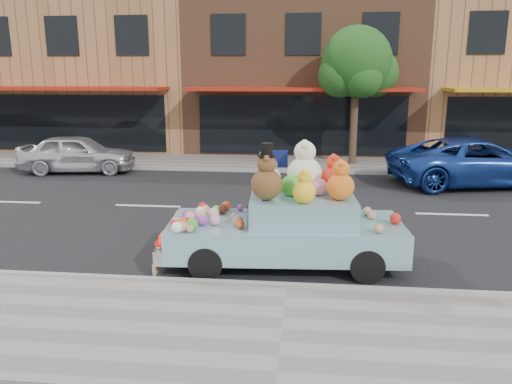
# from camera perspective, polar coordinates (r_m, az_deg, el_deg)

# --- Properties ---
(ground) EXTENTS (120.00, 120.00, 0.00)m
(ground) POSITION_cam_1_polar(r_m,az_deg,el_deg) (13.20, 4.50, -2.08)
(ground) COLOR black
(ground) RESTS_ON ground
(near_sidewalk) EXTENTS (60.00, 3.00, 0.12)m
(near_sidewalk) POSITION_cam_1_polar(r_m,az_deg,el_deg) (7.14, 2.97, -15.79)
(near_sidewalk) COLOR gray
(near_sidewalk) RESTS_ON ground
(far_sidewalk) EXTENTS (60.00, 3.00, 0.12)m
(far_sidewalk) POSITION_cam_1_polar(r_m,az_deg,el_deg) (19.53, 5.05, 3.22)
(far_sidewalk) COLOR gray
(far_sidewalk) RESTS_ON ground
(near_kerb) EXTENTS (60.00, 0.12, 0.13)m
(near_kerb) POSITION_cam_1_polar(r_m,az_deg,el_deg) (8.47, 3.53, -10.79)
(near_kerb) COLOR gray
(near_kerb) RESTS_ON ground
(far_kerb) EXTENTS (60.00, 0.12, 0.13)m
(far_kerb) POSITION_cam_1_polar(r_m,az_deg,el_deg) (18.06, 4.96, 2.39)
(far_kerb) COLOR gray
(far_kerb) RESTS_ON ground
(storefront_left) EXTENTS (10.00, 9.80, 7.30)m
(storefront_left) POSITION_cam_1_polar(r_m,az_deg,el_deg) (26.75, -17.10, 13.20)
(storefront_left) COLOR #A06B43
(storefront_left) RESTS_ON ground
(storefront_mid) EXTENTS (10.00, 9.80, 7.30)m
(storefront_mid) POSITION_cam_1_polar(r_m,az_deg,el_deg) (24.69, 5.47, 13.73)
(storefront_mid) COLOR brown
(storefront_mid) RESTS_ON ground
(street_tree) EXTENTS (3.00, 2.70, 5.22)m
(street_tree) POSITION_cam_1_polar(r_m,az_deg,el_deg) (19.34, 11.47, 13.73)
(street_tree) COLOR #38281C
(street_tree) RESTS_ON ground
(car_silver) EXTENTS (4.22, 2.16, 1.37)m
(car_silver) POSITION_cam_1_polar(r_m,az_deg,el_deg) (19.14, -19.71, 4.17)
(car_silver) COLOR silver
(car_silver) RESTS_ON ground
(car_blue) EXTENTS (5.83, 3.54, 1.51)m
(car_blue) POSITION_cam_1_polar(r_m,az_deg,el_deg) (17.44, 23.88, 3.18)
(car_blue) COLOR #1B3C96
(car_blue) RESTS_ON ground
(art_car) EXTENTS (4.58, 2.02, 2.36)m
(art_car) POSITION_cam_1_polar(r_m,az_deg,el_deg) (9.32, 3.63, -3.48)
(art_car) COLOR black
(art_car) RESTS_ON ground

